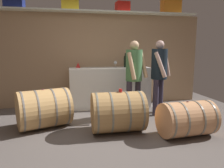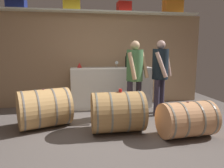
{
  "view_description": "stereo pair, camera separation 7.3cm",
  "coord_description": "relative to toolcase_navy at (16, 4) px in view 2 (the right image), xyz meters",
  "views": [
    {
      "loc": [
        -0.61,
        -2.92,
        1.34
      ],
      "look_at": [
        0.04,
        0.53,
        0.77
      ],
      "focal_mm": 34.08,
      "sensor_mm": 36.0,
      "label": 1
    },
    {
      "loc": [
        -0.54,
        -2.93,
        1.34
      ],
      "look_at": [
        0.04,
        0.53,
        0.77
      ],
      "focal_mm": 34.08,
      "sensor_mm": 36.0,
      "label": 2
    }
  ],
  "objects": [
    {
      "name": "wine_glass",
      "position": [
        2.17,
        -0.12,
        -1.27
      ],
      "size": [
        0.08,
        0.08,
        0.15
      ],
      "color": "white",
      "rests_on": "work_cabinet"
    },
    {
      "name": "back_wall_panel",
      "position": [
        1.78,
        0.15,
        -1.22
      ],
      "size": [
        5.13,
        0.1,
        2.17
      ],
      "primitive_type": "cube",
      "color": "tan",
      "rests_on": "ground"
    },
    {
      "name": "wine_bottle_dark",
      "position": [
        2.41,
        -0.11,
        -1.23
      ],
      "size": [
        0.07,
        0.07,
        0.33
      ],
      "color": "black",
      "rests_on": "work_cabinet"
    },
    {
      "name": "visitor_tasting",
      "position": [
        2.93,
        -0.92,
        -1.37
      ],
      "size": [
        0.47,
        0.48,
        1.53
      ],
      "rotation": [
        0.0,
        0.0,
        -2.33
      ],
      "color": "#2E293C",
      "rests_on": "ground"
    },
    {
      "name": "work_cabinet",
      "position": [
        2.03,
        -0.17,
        -1.84
      ],
      "size": [
        1.86,
        0.52,
        0.93
      ],
      "primitive_type": "cube",
      "color": "white",
      "rests_on": "ground"
    },
    {
      "name": "toolcase_red",
      "position": [
        2.36,
        0.0,
        0.01
      ],
      "size": [
        0.31,
        0.29,
        0.22
      ],
      "primitive_type": "cube",
      "rotation": [
        0.0,
        0.0,
        0.04
      ],
      "color": "red",
      "rests_on": "high_shelf_board"
    },
    {
      "name": "high_shelf_board",
      "position": [
        1.78,
        0.0,
        -0.12
      ],
      "size": [
        4.72,
        0.4,
        0.03
      ],
      "primitive_type": "cube",
      "color": "silver",
      "rests_on": "back_wall_panel"
    },
    {
      "name": "toolcase_yellow",
      "position": [
        1.17,
        0.0,
        0.03
      ],
      "size": [
        0.38,
        0.25,
        0.27
      ],
      "primitive_type": "cube",
      "rotation": [
        0.0,
        0.0,
        -0.02
      ],
      "color": "yellow",
      "rests_on": "high_shelf_board"
    },
    {
      "name": "wine_barrel_near",
      "position": [
        1.88,
        -1.73,
        -1.98
      ],
      "size": [
        0.84,
        0.67,
        0.67
      ],
      "rotation": [
        0.0,
        0.0,
        -0.0
      ],
      "color": "#B0844D",
      "rests_on": "ground"
    },
    {
      "name": "ground_plane",
      "position": [
        1.78,
        -1.54,
        -2.32
      ],
      "size": [
        6.33,
        7.7,
        0.02
      ],
      "primitive_type": "cube",
      "color": "#5E5651"
    },
    {
      "name": "tasting_cup",
      "position": [
        1.93,
        -1.73,
        -1.62
      ],
      "size": [
        0.06,
        0.06,
        0.05
      ],
      "primitive_type": "cylinder",
      "color": "red",
      "rests_on": "wine_barrel_near"
    },
    {
      "name": "toolcase_orange",
      "position": [
        3.56,
        0.0,
        0.08
      ],
      "size": [
        0.44,
        0.3,
        0.36
      ],
      "primitive_type": "cube",
      "rotation": [
        0.0,
        0.0,
        -0.03
      ],
      "color": "orange",
      "rests_on": "high_shelf_board"
    },
    {
      "name": "red_funnel",
      "position": [
        1.3,
        -0.05,
        -1.32
      ],
      "size": [
        0.11,
        0.11,
        0.11
      ],
      "primitive_type": "cone",
      "color": "red",
      "rests_on": "work_cabinet"
    },
    {
      "name": "winemaker_pouring",
      "position": [
        2.36,
        -1.03,
        -1.38
      ],
      "size": [
        0.49,
        0.45,
        1.51
      ],
      "rotation": [
        0.0,
        0.0,
        -2.54
      ],
      "color": "#2F2B3C",
      "rests_on": "ground"
    },
    {
      "name": "toolcase_navy",
      "position": [
        0.0,
        0.0,
        0.0
      ],
      "size": [
        0.4,
        0.3,
        0.2
      ],
      "primitive_type": "cube",
      "rotation": [
        0.0,
        0.0,
        -0.04
      ],
      "color": "navy",
      "rests_on": "high_shelf_board"
    },
    {
      "name": "wine_barrel_far",
      "position": [
        0.67,
        -1.32,
        -1.97
      ],
      "size": [
        1.02,
        0.91,
        0.68
      ],
      "rotation": [
        0.0,
        0.0,
        0.35
      ],
      "color": "tan",
      "rests_on": "ground"
    },
    {
      "name": "wine_barrel_flank",
      "position": [
        2.9,
        -2.11,
        -2.03
      ],
      "size": [
        0.86,
        0.61,
        0.56
      ],
      "rotation": [
        0.0,
        0.0,
        0.08
      ],
      "color": "tan",
      "rests_on": "ground"
    }
  ]
}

